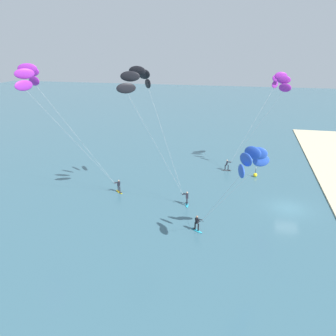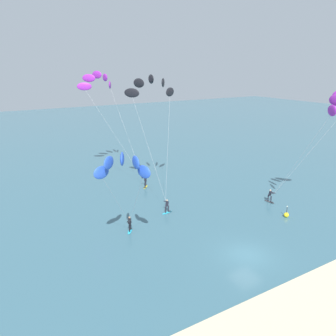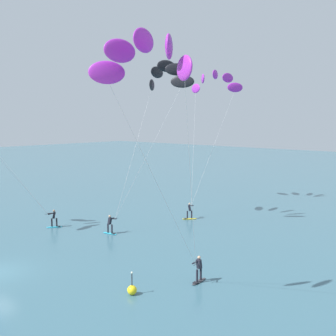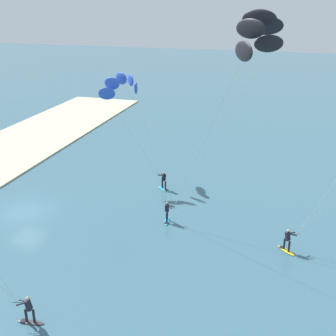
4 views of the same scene
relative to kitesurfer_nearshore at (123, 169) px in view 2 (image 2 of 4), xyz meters
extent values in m
plane|color=#386070|center=(9.70, -5.06, -8.38)|extent=(240.00, 240.00, 0.00)
ellipsoid|color=#23ADD1|center=(2.40, 4.54, -8.34)|extent=(1.16, 1.43, 0.08)
cube|color=black|center=(2.64, 4.88, -8.29)|extent=(0.40, 0.39, 0.02)
cylinder|color=black|center=(2.27, 4.37, -7.91)|extent=(0.14, 0.14, 0.78)
cylinder|color=black|center=(2.53, 4.72, -7.91)|extent=(0.14, 0.14, 0.78)
cube|color=black|center=(2.40, 4.54, -7.22)|extent=(0.43, 0.43, 0.63)
sphere|color=#9E7051|center=(2.40, 4.54, -6.80)|extent=(0.20, 0.20, 0.20)
cylinder|color=black|center=(2.14, 4.06, -7.07)|extent=(0.28, 0.50, 0.03)
cylinder|color=black|center=(2.37, 4.25, -7.04)|extent=(0.15, 0.61, 0.15)
cylinder|color=black|center=(2.17, 4.35, -7.04)|extent=(0.52, 0.46, 0.15)
ellipsoid|color=blue|center=(-1.65, 0.59, -0.17)|extent=(1.54, 0.75, 1.10)
ellipsoid|color=blue|center=(-1.09, 0.29, 0.65)|extent=(1.37, 1.21, 1.10)
ellipsoid|color=blue|center=(-0.12, -0.22, 0.96)|extent=(0.99, 1.48, 1.10)
ellipsoid|color=blue|center=(0.85, -0.73, 0.65)|extent=(0.46, 1.53, 1.10)
ellipsoid|color=blue|center=(1.42, -1.03, -0.17)|extent=(0.75, 1.54, 1.10)
cylinder|color=#B2B2B7|center=(0.24, 2.32, -3.77)|extent=(3.82, 3.49, 6.61)
cylinder|color=#B2B2B7|center=(1.78, 1.51, -3.77)|extent=(0.74, 5.11, 6.61)
ellipsoid|color=#23ADD1|center=(8.04, 6.50, -8.34)|extent=(1.54, 0.64, 0.08)
cube|color=black|center=(8.44, 6.57, -8.29)|extent=(0.33, 0.34, 0.02)
cylinder|color=black|center=(7.82, 6.45, -7.91)|extent=(0.14, 0.14, 0.78)
cylinder|color=black|center=(8.26, 6.54, -7.91)|extent=(0.14, 0.14, 0.78)
cube|color=black|center=(8.04, 6.50, -7.22)|extent=(0.37, 0.36, 0.63)
sphere|color=tan|center=(8.04, 6.50, -6.80)|extent=(0.20, 0.20, 0.20)
cylinder|color=black|center=(8.16, 7.03, -7.07)|extent=(0.15, 0.54, 0.03)
cylinder|color=black|center=(7.99, 6.79, -7.04)|extent=(0.19, 0.61, 0.15)
cylinder|color=black|center=(8.21, 6.74, -7.04)|extent=(0.41, 0.55, 0.15)
ellipsoid|color=black|center=(11.73, 12.01, 5.01)|extent=(1.95, 1.41, 1.10)
ellipsoid|color=black|center=(10.85, 12.20, 6.15)|extent=(1.47, 1.92, 1.10)
ellipsoid|color=black|center=(9.35, 12.52, 6.59)|extent=(0.76, 2.13, 1.10)
ellipsoid|color=black|center=(7.86, 12.85, 6.15)|extent=(0.69, 2.13, 1.10)
ellipsoid|color=black|center=(6.98, 13.04, 5.01)|extent=(1.41, 1.95, 1.10)
cylinder|color=#B2B2B7|center=(9.94, 9.52, -1.18)|extent=(3.59, 4.99, 11.79)
cylinder|color=#B2B2B7|center=(7.57, 10.04, -1.18)|extent=(1.19, 6.03, 11.79)
ellipsoid|color=#333338|center=(20.84, 2.70, -8.34)|extent=(0.52, 1.53, 0.08)
cube|color=black|center=(20.88, 2.29, -8.29)|extent=(0.32, 0.31, 0.02)
cylinder|color=black|center=(20.82, 2.92, -7.91)|extent=(0.14, 0.14, 0.78)
cylinder|color=black|center=(20.86, 2.48, -7.91)|extent=(0.14, 0.14, 0.78)
cube|color=black|center=(20.84, 2.70, -7.22)|extent=(0.33, 0.35, 0.63)
sphere|color=tan|center=(20.84, 2.70, -6.80)|extent=(0.20, 0.20, 0.20)
cylinder|color=black|center=(20.98, 2.16, -7.07)|extent=(0.17, 0.54, 0.03)
cylinder|color=black|center=(21.01, 2.46, -7.04)|extent=(0.43, 0.54, 0.15)
cylinder|color=black|center=(20.80, 2.40, -7.04)|extent=(0.16, 0.61, 0.15)
ellipsoid|color=purple|center=(20.55, -4.27, 3.93)|extent=(1.17, 1.69, 1.10)
ellipsoid|color=purple|center=(21.28, -4.08, 4.88)|extent=(0.56, 1.80, 1.10)
cylinder|color=#B2B2B7|center=(20.77, -1.05, -1.72)|extent=(0.44, 6.45, 10.71)
cylinder|color=#B2B2B7|center=(22.73, -0.54, -1.72)|extent=(3.53, 5.44, 10.71)
ellipsoid|color=yellow|center=(9.80, 15.52, -8.34)|extent=(1.27, 1.35, 0.08)
cube|color=black|center=(9.53, 15.21, -8.29)|extent=(0.40, 0.40, 0.02)
cylinder|color=black|center=(9.95, 15.68, -7.91)|extent=(0.14, 0.14, 0.78)
cylinder|color=black|center=(9.66, 15.35, -7.91)|extent=(0.14, 0.14, 0.78)
cube|color=black|center=(9.80, 15.52, -7.22)|extent=(0.44, 0.44, 0.63)
sphere|color=tan|center=(9.80, 15.52, -6.80)|extent=(0.20, 0.20, 0.20)
cylinder|color=black|center=(9.61, 16.03, -7.07)|extent=(0.22, 0.53, 0.03)
cylinder|color=black|center=(9.61, 15.74, -7.04)|extent=(0.47, 0.51, 0.15)
cylinder|color=black|center=(9.81, 15.81, -7.04)|extent=(0.11, 0.60, 0.15)
ellipsoid|color=purple|center=(8.86, 24.98, 5.32)|extent=(1.16, 2.01, 1.10)
ellipsoid|color=purple|center=(8.03, 24.67, 6.44)|extent=(0.40, 2.08, 1.10)
ellipsoid|color=purple|center=(6.63, 24.16, 6.87)|extent=(1.01, 2.05, 1.10)
ellipsoid|color=purple|center=(5.22, 23.64, 6.44)|extent=(1.64, 1.74, 1.10)
ellipsoid|color=purple|center=(4.39, 23.34, 5.32)|extent=(2.01, 1.16, 1.10)
cylinder|color=#B2B2B7|center=(9.24, 20.51, -1.03)|extent=(0.77, 8.96, 12.10)
cylinder|color=#B2B2B7|center=(7.00, 19.68, -1.03)|extent=(5.24, 7.32, 12.10)
sphere|color=yellow|center=(19.14, -1.43, -8.10)|extent=(0.56, 0.56, 0.56)
cylinder|color=#262628|center=(19.14, -1.43, -7.47)|extent=(0.06, 0.06, 0.70)
sphere|color=#F2F2CC|center=(19.14, -1.43, -7.06)|extent=(0.12, 0.12, 0.12)
camera|label=1|loc=(-28.39, 0.65, 9.50)|focal=37.20mm
camera|label=2|loc=(-10.20, -24.48, 8.19)|focal=35.79mm
camera|label=3|loc=(36.62, -18.01, 1.75)|focal=46.26mm
camera|label=4|loc=(36.35, 14.85, 7.75)|focal=46.06mm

